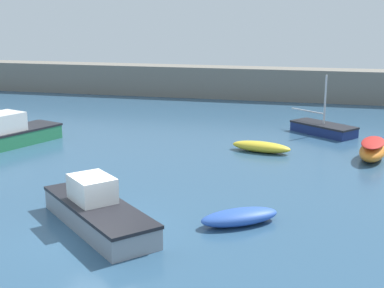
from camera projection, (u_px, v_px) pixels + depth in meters
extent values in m
cube|color=#2D5170|center=(95.00, 235.00, 19.04)|extent=(120.00, 120.00, 0.20)
cube|color=slate|center=(240.00, 83.00, 48.97)|extent=(61.47, 2.91, 2.80)
ellipsoid|color=#2D56B7|center=(240.00, 217.00, 19.68)|extent=(3.16, 2.69, 0.57)
cube|color=gray|center=(98.00, 217.00, 19.40)|extent=(5.73, 5.39, 0.76)
cube|color=black|center=(98.00, 206.00, 19.30)|extent=(5.85, 5.49, 0.12)
cube|color=silver|center=(92.00, 190.00, 19.55)|extent=(2.16, 2.13, 1.04)
cube|color=navy|center=(323.00, 130.00, 34.38)|extent=(4.31, 3.86, 0.56)
cube|color=black|center=(324.00, 125.00, 34.30)|extent=(4.40, 3.94, 0.12)
cylinder|color=silver|center=(325.00, 100.00, 33.93)|extent=(0.12, 0.12, 3.26)
cylinder|color=silver|center=(308.00, 111.00, 35.17)|extent=(2.19, 1.73, 0.09)
cube|color=#287A4C|center=(9.00, 139.00, 31.38)|extent=(4.20, 6.69, 0.81)
cube|color=black|center=(8.00, 131.00, 31.27)|extent=(4.28, 6.82, 0.12)
cube|color=silver|center=(0.00, 124.00, 30.76)|extent=(2.54, 2.92, 1.19)
ellipsoid|color=orange|center=(372.00, 151.00, 28.44)|extent=(1.85, 3.64, 0.87)
ellipsoid|color=red|center=(373.00, 142.00, 28.32)|extent=(1.67, 3.28, 0.24)
ellipsoid|color=yellow|center=(261.00, 147.00, 29.98)|extent=(3.55, 1.80, 0.58)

